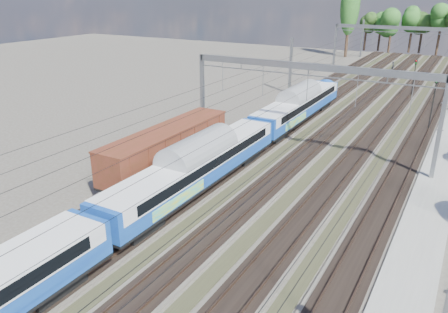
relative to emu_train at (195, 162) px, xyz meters
The scene contains 10 objects.
track_bed 27.58m from the emu_train, 80.57° to the left, with size 21.00×130.00×0.34m.
platform 16.82m from the emu_train, ahead, with size 3.00×70.00×0.30m, color gray.
catenary 35.31m from the emu_train, 82.09° to the left, with size 25.65×130.00×9.00m.
tree_belt 77.49m from the emu_train, 82.05° to the left, with size 38.72×100.89×11.80m.
poplar 81.23m from the emu_train, 97.12° to the left, with size 4.40×4.40×19.04m.
emu_train is the anchor object (origin of this frame).
freight_boxcar 5.15m from the emu_train, 151.21° to the left, with size 3.11×15.02×3.87m.
worker 66.38m from the emu_train, 87.20° to the left, with size 0.63×0.41×1.72m, color black.
signal_near 45.23m from the emu_train, 77.41° to the left, with size 0.36×0.33×5.53m.
signal_far 30.86m from the emu_train, 62.75° to the left, with size 0.41×0.38×6.18m.
Camera 1 is at (13.16, -8.26, 15.29)m, focal length 35.00 mm.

